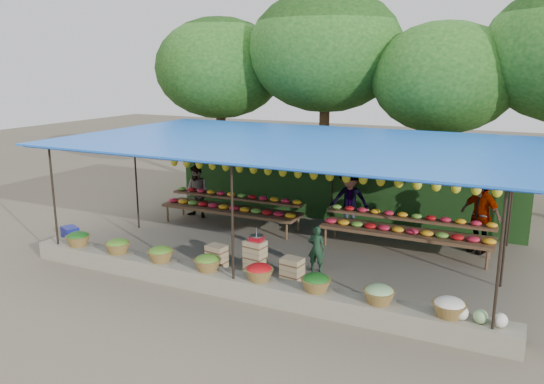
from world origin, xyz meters
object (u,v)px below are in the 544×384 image
at_px(vendor_seated, 316,249).
at_px(blue_crate_front, 116,251).
at_px(weighing_scale, 256,238).
at_px(blue_crate_back, 70,232).
at_px(crate_counter, 254,260).

height_order(vendor_seated, blue_crate_front, vendor_seated).
relative_size(weighing_scale, blue_crate_front, 0.69).
bearing_deg(weighing_scale, blue_crate_back, 178.85).
relative_size(crate_counter, weighing_scale, 7.82).
relative_size(crate_counter, blue_crate_front, 5.37).
xyz_separation_m(vendor_seated, blue_crate_back, (-6.90, -0.62, -0.39)).
relative_size(crate_counter, vendor_seated, 2.26).
bearing_deg(blue_crate_back, crate_counter, 22.03).
height_order(weighing_scale, blue_crate_front, weighing_scale).
relative_size(blue_crate_front, blue_crate_back, 0.93).
height_order(crate_counter, vendor_seated, vendor_seated).
xyz_separation_m(crate_counter, weighing_scale, (0.06, 0.00, 0.53)).
distance_m(crate_counter, blue_crate_back, 5.71).
distance_m(crate_counter, weighing_scale, 0.54).
height_order(crate_counter, blue_crate_back, crate_counter).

